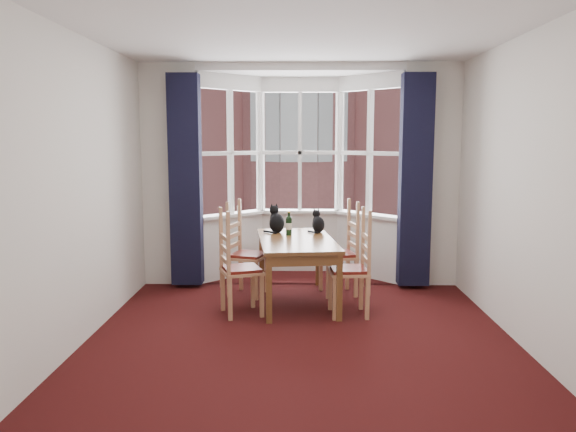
{
  "coord_description": "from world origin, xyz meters",
  "views": [
    {
      "loc": [
        -0.03,
        -4.86,
        1.86
      ],
      "look_at": [
        -0.13,
        1.05,
        1.05
      ],
      "focal_mm": 35.0,
      "sensor_mm": 36.0,
      "label": 1
    }
  ],
  "objects_px": {
    "cat_right": "(318,223)",
    "wine_bottle": "(289,225)",
    "chair_right_far": "(346,255)",
    "chair_left_far": "(241,256)",
    "dining_table": "(296,246)",
    "chair_left_near": "(233,271)",
    "chair_right_near": "(357,271)",
    "cat_left": "(276,221)",
    "candle_tall": "(239,210)"
  },
  "relations": [
    {
      "from": "dining_table",
      "to": "chair_left_far",
      "type": "xyz_separation_m",
      "value": [
        -0.67,
        0.32,
        -0.18
      ]
    },
    {
      "from": "chair_left_near",
      "to": "candle_tall",
      "type": "height_order",
      "value": "candle_tall"
    },
    {
      "from": "dining_table",
      "to": "cat_left",
      "type": "distance_m",
      "value": 0.55
    },
    {
      "from": "dining_table",
      "to": "candle_tall",
      "type": "distance_m",
      "value": 1.44
    },
    {
      "from": "chair_right_far",
      "to": "wine_bottle",
      "type": "xyz_separation_m",
      "value": [
        -0.68,
        -0.11,
        0.39
      ]
    },
    {
      "from": "cat_left",
      "to": "wine_bottle",
      "type": "xyz_separation_m",
      "value": [
        0.15,
        -0.18,
        -0.01
      ]
    },
    {
      "from": "wine_bottle",
      "to": "candle_tall",
      "type": "relative_size",
      "value": 2.69
    },
    {
      "from": "cat_right",
      "to": "dining_table",
      "type": "bearing_deg",
      "value": -119.68
    },
    {
      "from": "dining_table",
      "to": "cat_right",
      "type": "bearing_deg",
      "value": 60.32
    },
    {
      "from": "dining_table",
      "to": "chair_left_near",
      "type": "relative_size",
      "value": 1.76
    },
    {
      "from": "wine_bottle",
      "to": "candle_tall",
      "type": "distance_m",
      "value": 1.15
    },
    {
      "from": "dining_table",
      "to": "candle_tall",
      "type": "bearing_deg",
      "value": 123.06
    },
    {
      "from": "cat_right",
      "to": "wine_bottle",
      "type": "relative_size",
      "value": 1.04
    },
    {
      "from": "candle_tall",
      "to": "chair_left_far",
      "type": "bearing_deg",
      "value": -83.07
    },
    {
      "from": "cat_right",
      "to": "chair_left_far",
      "type": "bearing_deg",
      "value": -171.28
    },
    {
      "from": "chair_right_far",
      "to": "chair_left_far",
      "type": "bearing_deg",
      "value": -177.58
    },
    {
      "from": "chair_left_near",
      "to": "candle_tall",
      "type": "bearing_deg",
      "value": 93.51
    },
    {
      "from": "chair_left_near",
      "to": "cat_left",
      "type": "relative_size",
      "value": 2.6
    },
    {
      "from": "chair_right_far",
      "to": "dining_table",
      "type": "bearing_deg",
      "value": -148.04
    },
    {
      "from": "wine_bottle",
      "to": "chair_left_near",
      "type": "bearing_deg",
      "value": -127.87
    },
    {
      "from": "chair_left_far",
      "to": "cat_right",
      "type": "height_order",
      "value": "cat_right"
    },
    {
      "from": "chair_right_far",
      "to": "cat_right",
      "type": "bearing_deg",
      "value": 164.95
    },
    {
      "from": "candle_tall",
      "to": "wine_bottle",
      "type": "bearing_deg",
      "value": -53.61
    },
    {
      "from": "chair_right_near",
      "to": "candle_tall",
      "type": "height_order",
      "value": "candle_tall"
    },
    {
      "from": "chair_right_near",
      "to": "cat_left",
      "type": "distance_m",
      "value": 1.33
    },
    {
      "from": "chair_left_far",
      "to": "cat_left",
      "type": "xyz_separation_m",
      "value": [
        0.42,
        0.13,
        0.4
      ]
    },
    {
      "from": "chair_left_far",
      "to": "cat_left",
      "type": "height_order",
      "value": "cat_left"
    },
    {
      "from": "wine_bottle",
      "to": "candle_tall",
      "type": "height_order",
      "value": "wine_bottle"
    },
    {
      "from": "chair_right_near",
      "to": "wine_bottle",
      "type": "distance_m",
      "value": 1.1
    },
    {
      "from": "chair_left_far",
      "to": "chair_right_near",
      "type": "height_order",
      "value": "same"
    },
    {
      "from": "dining_table",
      "to": "wine_bottle",
      "type": "bearing_deg",
      "value": 109.07
    },
    {
      "from": "chair_right_near",
      "to": "chair_left_far",
      "type": "bearing_deg",
      "value": 149.51
    },
    {
      "from": "chair_right_far",
      "to": "candle_tall",
      "type": "distance_m",
      "value": 1.65
    },
    {
      "from": "dining_table",
      "to": "wine_bottle",
      "type": "xyz_separation_m",
      "value": [
        -0.09,
        0.26,
        0.2
      ]
    },
    {
      "from": "chair_right_far",
      "to": "cat_right",
      "type": "height_order",
      "value": "cat_right"
    },
    {
      "from": "chair_left_near",
      "to": "cat_left",
      "type": "xyz_separation_m",
      "value": [
        0.43,
        0.93,
        0.4
      ]
    },
    {
      "from": "chair_right_far",
      "to": "cat_right",
      "type": "distance_m",
      "value": 0.51
    },
    {
      "from": "dining_table",
      "to": "cat_left",
      "type": "height_order",
      "value": "cat_left"
    },
    {
      "from": "chair_left_far",
      "to": "wine_bottle",
      "type": "distance_m",
      "value": 0.7
    },
    {
      "from": "chair_right_near",
      "to": "wine_bottle",
      "type": "height_order",
      "value": "wine_bottle"
    },
    {
      "from": "chair_right_near",
      "to": "cat_left",
      "type": "height_order",
      "value": "cat_left"
    },
    {
      "from": "dining_table",
      "to": "candle_tall",
      "type": "xyz_separation_m",
      "value": [
        -0.77,
        1.18,
        0.27
      ]
    },
    {
      "from": "chair_left_far",
      "to": "candle_tall",
      "type": "bearing_deg",
      "value": 96.93
    },
    {
      "from": "chair_left_far",
      "to": "chair_right_far",
      "type": "bearing_deg",
      "value": 2.42
    },
    {
      "from": "chair_right_near",
      "to": "chair_left_near",
      "type": "bearing_deg",
      "value": -178.77
    },
    {
      "from": "chair_right_far",
      "to": "cat_left",
      "type": "height_order",
      "value": "cat_left"
    },
    {
      "from": "candle_tall",
      "to": "chair_right_near",
      "type": "bearing_deg",
      "value": -49.17
    },
    {
      "from": "cat_right",
      "to": "wine_bottle",
      "type": "xyz_separation_m",
      "value": [
        -0.35,
        -0.2,
        0.01
      ]
    },
    {
      "from": "dining_table",
      "to": "chair_left_near",
      "type": "xyz_separation_m",
      "value": [
        -0.67,
        -0.48,
        -0.18
      ]
    },
    {
      "from": "chair_left_near",
      "to": "chair_left_far",
      "type": "height_order",
      "value": "same"
    }
  ]
}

